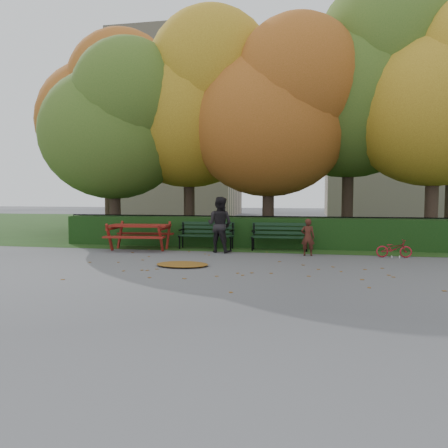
% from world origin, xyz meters
% --- Properties ---
extents(ground, '(90.00, 90.00, 0.00)m').
position_xyz_m(ground, '(0.00, 0.00, 0.00)').
color(ground, slate).
rests_on(ground, ground).
extents(grass_strip, '(90.00, 90.00, 0.00)m').
position_xyz_m(grass_strip, '(0.00, 14.00, 0.01)').
color(grass_strip, '#203D14').
rests_on(grass_strip, ground).
extents(building_left, '(10.00, 7.00, 15.00)m').
position_xyz_m(building_left, '(-9.00, 26.00, 7.50)').
color(building_left, '#C2B19B').
rests_on(building_left, ground).
extents(building_right, '(9.00, 6.00, 12.00)m').
position_xyz_m(building_right, '(8.00, 28.00, 6.00)').
color(building_right, '#C2B19B').
rests_on(building_right, ground).
extents(hedge, '(13.00, 0.90, 1.00)m').
position_xyz_m(hedge, '(0.00, 4.50, 0.50)').
color(hedge, black).
rests_on(hedge, ground).
extents(iron_fence, '(14.00, 0.04, 1.02)m').
position_xyz_m(iron_fence, '(0.00, 5.30, 0.54)').
color(iron_fence, black).
rests_on(iron_fence, ground).
extents(tree_a, '(5.88, 5.60, 7.48)m').
position_xyz_m(tree_a, '(-5.19, 5.58, 4.52)').
color(tree_a, '#30211A').
rests_on(tree_a, ground).
extents(tree_b, '(6.72, 6.40, 8.79)m').
position_xyz_m(tree_b, '(-2.44, 6.75, 5.40)').
color(tree_b, '#30211A').
rests_on(tree_b, ground).
extents(tree_c, '(6.30, 6.00, 8.00)m').
position_xyz_m(tree_c, '(0.83, 5.96, 4.82)').
color(tree_c, '#30211A').
rests_on(tree_c, ground).
extents(tree_d, '(7.14, 6.80, 9.58)m').
position_xyz_m(tree_d, '(3.88, 7.23, 5.98)').
color(tree_d, '#30211A').
rests_on(tree_d, ground).
extents(tree_e, '(6.09, 5.80, 8.16)m').
position_xyz_m(tree_e, '(6.52, 5.77, 5.08)').
color(tree_e, '#30211A').
rests_on(tree_e, ground).
extents(tree_f, '(6.93, 6.60, 9.19)m').
position_xyz_m(tree_f, '(-7.13, 9.24, 5.69)').
color(tree_f, '#30211A').
rests_on(tree_f, ground).
extents(bench_left, '(1.80, 0.57, 0.88)m').
position_xyz_m(bench_left, '(-1.30, 3.70, 0.52)').
color(bench_left, black).
rests_on(bench_left, ground).
extents(bench_right, '(1.80, 0.57, 0.88)m').
position_xyz_m(bench_right, '(1.10, 3.70, 0.52)').
color(bench_right, black).
rests_on(bench_right, ground).
extents(picnic_table, '(2.02, 1.67, 0.93)m').
position_xyz_m(picnic_table, '(-3.37, 3.01, 0.64)').
color(picnic_table, maroon).
rests_on(picnic_table, ground).
extents(leaf_pile, '(1.56, 1.32, 0.09)m').
position_xyz_m(leaf_pile, '(-1.11, 0.18, 0.05)').
color(leaf_pile, brown).
rests_on(leaf_pile, ground).
extents(leaf_scatter, '(9.00, 5.70, 0.01)m').
position_xyz_m(leaf_scatter, '(0.00, 0.30, 0.01)').
color(leaf_scatter, brown).
rests_on(leaf_scatter, ground).
extents(child, '(0.41, 0.28, 1.09)m').
position_xyz_m(child, '(1.98, 2.65, 0.55)').
color(child, '#431D15').
rests_on(child, ground).
extents(adult, '(0.98, 0.86, 1.72)m').
position_xyz_m(adult, '(-0.70, 2.90, 0.86)').
color(adult, black).
rests_on(adult, ground).
extents(bicycle, '(1.00, 0.40, 0.51)m').
position_xyz_m(bicycle, '(4.40, 2.75, 0.26)').
color(bicycle, '#A90F24').
rests_on(bicycle, ground).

